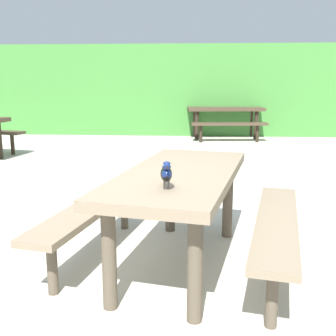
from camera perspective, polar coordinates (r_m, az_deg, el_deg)
name	(u,v)px	position (r m, az deg, el deg)	size (l,w,h in m)	color
ground_plane	(132,278)	(3.08, -4.98, -14.86)	(60.00, 60.00, 0.00)	beige
hedge_wall	(180,90)	(11.02, 1.69, 10.65)	(28.00, 1.23, 2.25)	#428438
picnic_table_foreground	(180,195)	(3.07, 1.65, -3.75)	(1.99, 2.01, 0.74)	#84725B
bird_grackle	(166,173)	(2.48, -0.23, -0.71)	(0.09, 0.29, 0.18)	black
picnic_table_mid_left	(225,115)	(10.16, 7.84, 7.22)	(1.86, 1.82, 0.74)	#473828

